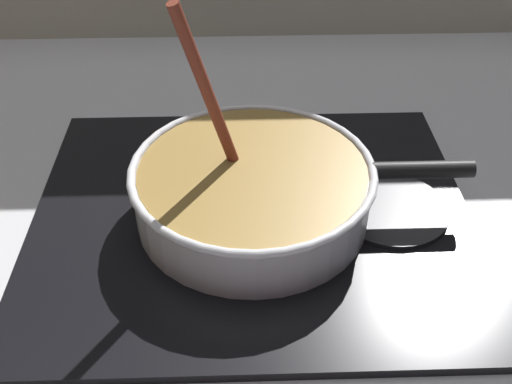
% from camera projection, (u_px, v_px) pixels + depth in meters
% --- Properties ---
extents(ground, '(2.40, 1.60, 0.04)m').
position_uv_depth(ground, '(249.00, 372.00, 0.62)').
color(ground, '#B7B7BC').
extents(hob_plate, '(0.56, 0.48, 0.01)m').
position_uv_depth(hob_plate, '(256.00, 217.00, 0.78)').
color(hob_plate, black).
rests_on(hob_plate, ground).
extents(burner_ring, '(0.16, 0.16, 0.01)m').
position_uv_depth(burner_ring, '(256.00, 211.00, 0.77)').
color(burner_ring, '#592D0C').
rests_on(burner_ring, hob_plate).
extents(spare_burner, '(0.15, 0.15, 0.01)m').
position_uv_depth(spare_burner, '(394.00, 209.00, 0.77)').
color(spare_burner, '#262628').
rests_on(spare_burner, hob_plate).
extents(cooking_pan, '(0.42, 0.30, 0.28)m').
position_uv_depth(cooking_pan, '(257.00, 189.00, 0.75)').
color(cooking_pan, silver).
rests_on(cooking_pan, hob_plate).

